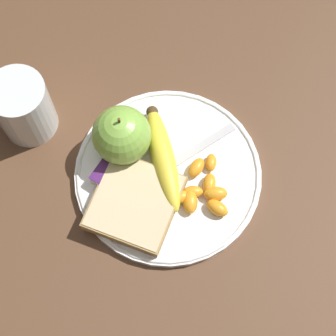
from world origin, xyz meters
name	(u,v)px	position (x,y,z in m)	size (l,w,h in m)	color
ground_plane	(168,176)	(0.00, 0.00, 0.00)	(3.00, 3.00, 0.00)	brown
plate	(168,174)	(0.00, 0.00, 0.01)	(0.27, 0.27, 0.01)	white
juice_glass	(24,108)	(0.04, -0.22, 0.05)	(0.08, 0.08, 0.10)	silver
apple	(121,137)	(0.00, -0.08, 0.05)	(0.08, 0.08, 0.09)	#84BC47
banana	(163,157)	(-0.01, -0.02, 0.03)	(0.14, 0.14, 0.03)	yellow
bread_slice	(135,203)	(0.07, -0.01, 0.02)	(0.14, 0.13, 0.02)	#AB8751
fork	(168,167)	(-0.01, 0.00, 0.01)	(0.19, 0.10, 0.00)	silver
jam_packet	(109,174)	(0.05, -0.07, 0.02)	(0.04, 0.04, 0.02)	white
orange_segment_0	(190,202)	(0.02, 0.05, 0.02)	(0.04, 0.04, 0.02)	orange
orange_segment_1	(209,183)	(-0.01, 0.06, 0.02)	(0.04, 0.03, 0.02)	orange
orange_segment_2	(217,208)	(0.01, 0.09, 0.02)	(0.02, 0.03, 0.02)	orange
orange_segment_3	(211,162)	(-0.04, 0.04, 0.02)	(0.03, 0.03, 0.01)	orange
orange_segment_4	(193,192)	(0.01, 0.05, 0.02)	(0.03, 0.03, 0.02)	orange
orange_segment_5	(197,168)	(-0.03, 0.03, 0.02)	(0.03, 0.02, 0.02)	orange
orange_segment_6	(215,194)	(-0.01, 0.07, 0.02)	(0.04, 0.04, 0.02)	orange
orange_segment_7	(179,197)	(0.02, 0.03, 0.02)	(0.03, 0.04, 0.02)	orange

